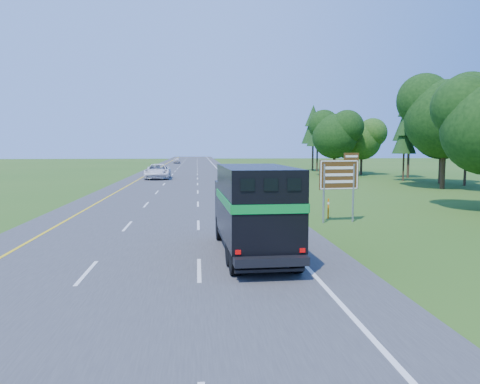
# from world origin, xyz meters

# --- Properties ---
(ground) EXTENTS (300.00, 300.00, 0.00)m
(ground) POSITION_xyz_m (0.00, 0.00, 0.00)
(ground) COLOR #295416
(ground) RESTS_ON ground
(road) EXTENTS (15.00, 260.00, 0.04)m
(road) POSITION_xyz_m (0.00, 50.00, 0.02)
(road) COLOR #38383A
(road) RESTS_ON ground
(lane_markings) EXTENTS (11.15, 260.00, 0.01)m
(lane_markings) POSITION_xyz_m (0.00, 50.00, 0.04)
(lane_markings) COLOR yellow
(lane_markings) RESTS_ON road
(tree_wall_right) EXTENTS (16.00, 100.00, 12.00)m
(tree_wall_right) POSITION_xyz_m (26.00, 30.00, 6.00)
(tree_wall_right) COLOR #133C10
(tree_wall_right) RESTS_ON ground
(horse_truck) EXTENTS (2.65, 7.73, 3.39)m
(horse_truck) POSITION_xyz_m (3.89, 3.95, 1.85)
(horse_truck) COLOR black
(horse_truck) RESTS_ON road
(white_suv) EXTENTS (3.26, 6.83, 1.88)m
(white_suv) POSITION_xyz_m (-3.23, 46.93, 0.98)
(white_suv) COLOR white
(white_suv) RESTS_ON road
(far_car) EXTENTS (1.95, 4.22, 1.40)m
(far_car) POSITION_xyz_m (-3.18, 102.20, 0.74)
(far_car) COLOR #B6B6BD
(far_car) RESTS_ON road
(exit_sign) EXTENTS (2.24, 0.31, 3.81)m
(exit_sign) POSITION_xyz_m (9.49, 11.36, 2.47)
(exit_sign) COLOR gray
(exit_sign) RESTS_ON ground
(delineator) EXTENTS (0.09, 0.05, 1.16)m
(delineator) POSITION_xyz_m (9.30, 12.78, 0.62)
(delineator) COLOR orange
(delineator) RESTS_ON ground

